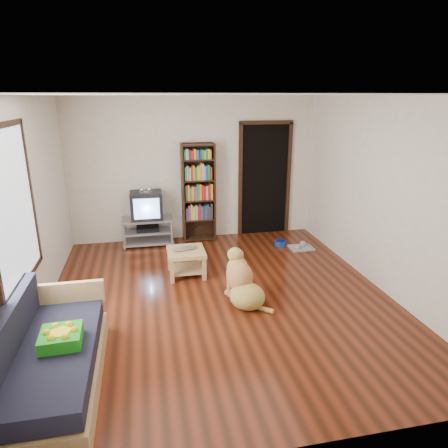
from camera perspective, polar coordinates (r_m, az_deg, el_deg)
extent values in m
plane|color=#5D2110|center=(5.48, -0.51, -10.38)|extent=(5.00, 5.00, 0.00)
plane|color=white|center=(4.83, -0.60, 17.97)|extent=(5.00, 5.00, 0.00)
plane|color=silver|center=(7.41, -4.29, 7.74)|extent=(4.50, 0.00, 4.50)
plane|color=silver|center=(2.74, 9.68, -10.40)|extent=(4.50, 0.00, 4.50)
plane|color=silver|center=(5.09, -26.28, 1.28)|extent=(0.00, 5.00, 5.00)
plane|color=silver|center=(5.85, 21.69, 3.82)|extent=(0.00, 5.00, 5.00)
cube|color=#1C9B1D|center=(4.07, -22.25, -14.77)|extent=(0.38, 0.38, 0.12)
imported|color=silver|center=(5.95, -5.43, -3.71)|extent=(0.40, 0.31, 0.03)
cylinder|color=navy|center=(7.35, 8.08, -2.68)|extent=(0.22, 0.22, 0.08)
cube|color=#9E9E9E|center=(7.24, 10.97, -3.36)|extent=(0.41, 0.33, 0.03)
cube|color=white|center=(4.57, -27.90, 1.96)|extent=(0.02, 1.30, 1.60)
cube|color=black|center=(4.45, -29.38, 12.17)|extent=(0.03, 1.42, 0.06)
cube|color=black|center=(4.83, -26.45, -7.43)|extent=(0.03, 1.42, 0.06)
cube|color=black|center=(5.22, -25.86, 4.01)|extent=(0.03, 0.06, 1.70)
cube|color=black|center=(7.73, 5.79, 6.23)|extent=(0.90, 0.02, 2.10)
cube|color=black|center=(7.59, 2.34, 6.09)|extent=(0.07, 0.05, 2.14)
cube|color=black|center=(7.87, 9.19, 6.30)|extent=(0.07, 0.05, 2.14)
cube|color=black|center=(7.57, 6.09, 14.23)|extent=(1.03, 0.05, 0.07)
cube|color=#99999E|center=(7.30, -10.91, 0.69)|extent=(0.90, 0.45, 0.04)
cube|color=#99999E|center=(7.37, -10.81, -1.02)|extent=(0.86, 0.42, 0.03)
cube|color=#99999E|center=(7.43, -10.72, -2.41)|extent=(0.90, 0.45, 0.04)
cylinder|color=#99999E|center=(7.19, -14.11, -1.73)|extent=(0.04, 0.04, 0.50)
cylinder|color=#99999E|center=(7.19, -7.43, -1.32)|extent=(0.04, 0.04, 0.50)
cylinder|color=#99999E|center=(7.57, -14.01, -0.74)|extent=(0.04, 0.04, 0.50)
cylinder|color=#99999E|center=(7.57, -7.67, -0.35)|extent=(0.04, 0.04, 0.50)
cube|color=black|center=(7.35, -10.83, -0.65)|extent=(0.40, 0.30, 0.07)
cube|color=black|center=(7.23, -11.03, 2.66)|extent=(0.55, 0.48, 0.48)
cube|color=black|center=(7.42, -11.06, 3.05)|extent=(0.40, 0.14, 0.36)
cube|color=#8CBFF2|center=(6.99, -10.99, 2.15)|extent=(0.44, 0.02, 0.36)
cube|color=silver|center=(7.12, -11.14, 4.50)|extent=(0.20, 0.07, 0.02)
sphere|color=silver|center=(7.11, -11.64, 4.82)|extent=(0.09, 0.09, 0.09)
sphere|color=silver|center=(7.11, -10.68, 4.88)|extent=(0.09, 0.09, 0.09)
cube|color=black|center=(7.31, -5.89, 4.36)|extent=(0.03, 0.30, 1.80)
cube|color=black|center=(7.39, -1.48, 4.58)|extent=(0.03, 0.30, 1.80)
cube|color=black|center=(7.48, -3.82, 4.71)|extent=(0.60, 0.02, 1.80)
cube|color=black|center=(7.59, -3.54, -1.93)|extent=(0.56, 0.28, 0.02)
cube|color=black|center=(7.47, -3.60, 0.74)|extent=(0.56, 0.28, 0.03)
cube|color=black|center=(7.37, -3.65, 3.49)|extent=(0.56, 0.28, 0.02)
cube|color=black|center=(7.29, -3.71, 6.31)|extent=(0.56, 0.28, 0.02)
cube|color=black|center=(7.23, -3.77, 9.18)|extent=(0.56, 0.28, 0.02)
cube|color=black|center=(7.19, -3.81, 11.23)|extent=(0.56, 0.28, 0.02)
cube|color=tan|center=(4.25, -22.88, -19.38)|extent=(0.80, 1.80, 0.22)
cube|color=#1E1E2D|center=(4.13, -23.25, -16.92)|extent=(0.74, 1.74, 0.18)
cube|color=#1E1E2D|center=(4.08, -28.52, -13.69)|extent=(0.12, 1.74, 0.40)
cube|color=tan|center=(4.78, -21.58, -9.44)|extent=(0.80, 0.06, 0.30)
cube|color=tan|center=(5.99, -5.45, -4.00)|extent=(0.55, 0.55, 0.06)
cube|color=tan|center=(6.10, -5.38, -6.36)|extent=(0.45, 0.45, 0.03)
cube|color=tan|center=(5.84, -7.44, -6.82)|extent=(0.06, 0.06, 0.34)
cube|color=tan|center=(5.88, -2.85, -6.48)|extent=(0.06, 0.06, 0.34)
cube|color=tan|center=(6.27, -7.78, -5.06)|extent=(0.06, 0.06, 0.34)
cube|color=tan|center=(6.31, -3.51, -4.76)|extent=(0.06, 0.06, 0.34)
ellipsoid|color=tan|center=(5.21, 3.33, -10.25)|extent=(0.57, 0.59, 0.33)
ellipsoid|color=#CB824E|center=(5.27, 2.37, -7.71)|extent=(0.41, 0.43, 0.44)
ellipsoid|color=tan|center=(5.29, 1.91, -6.30)|extent=(0.34, 0.32, 0.31)
ellipsoid|color=tan|center=(5.27, 1.64, -4.42)|extent=(0.26, 0.27, 0.19)
ellipsoid|color=tan|center=(5.36, 1.08, -4.26)|extent=(0.13, 0.19, 0.08)
sphere|color=black|center=(5.43, 0.68, -3.98)|extent=(0.04, 0.04, 0.04)
ellipsoid|color=gold|center=(5.21, 1.10, -4.78)|extent=(0.07, 0.08, 0.13)
ellipsoid|color=gold|center=(5.28, 2.55, -4.49)|extent=(0.07, 0.08, 0.13)
cylinder|color=tan|center=(5.44, 0.77, -8.49)|extent=(0.10, 0.12, 0.36)
cylinder|color=tan|center=(5.50, 2.06, -8.20)|extent=(0.10, 0.12, 0.36)
sphere|color=tan|center=(5.54, 0.55, -9.78)|extent=(0.09, 0.09, 0.09)
sphere|color=tan|center=(5.60, 1.81, -9.47)|extent=(0.09, 0.09, 0.09)
cylinder|color=tan|center=(5.17, 5.47, -11.96)|extent=(0.27, 0.26, 0.07)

